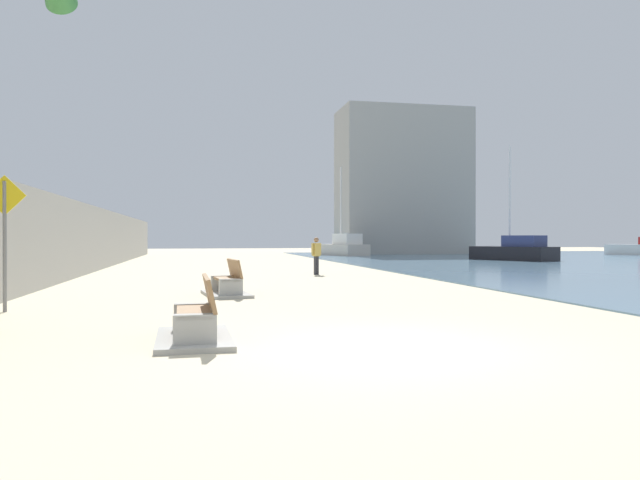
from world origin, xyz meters
TOP-DOWN VIEW (x-y plane):
  - ground_plane at (0.00, 18.00)m, footprint 120.00×120.00m
  - seawall at (-7.50, 18.00)m, footprint 0.80×64.00m
  - bench_near at (-2.58, 1.16)m, footprint 1.15×2.13m
  - bench_far at (-1.76, 8.24)m, footprint 1.34×2.22m
  - person_walking at (2.35, 16.57)m, footprint 0.46×0.32m
  - boat_far_left at (18.32, 28.53)m, footprint 4.60×5.92m
  - boat_distant at (9.64, 41.37)m, footprint 3.93×5.34m
  - pedestrian_sign at (-6.52, 5.57)m, footprint 0.85×0.08m
  - harbor_building at (16.58, 46.00)m, footprint 12.00×6.00m

SIDE VIEW (x-z plane):
  - ground_plane at x=0.00m, z-range 0.00..0.00m
  - bench_near at x=-2.58m, z-range -0.26..0.72m
  - bench_far at x=-1.76m, z-range -0.26..0.72m
  - boat_far_left at x=18.32m, z-range -3.19..4.56m
  - boat_distant at x=9.64m, z-range -3.03..4.53m
  - person_walking at x=2.35m, z-range 0.12..1.69m
  - seawall at x=-7.50m, z-range 0.00..2.99m
  - pedestrian_sign at x=-6.52m, z-range 0.35..3.22m
  - harbor_building at x=16.58m, z-range 0.00..13.62m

